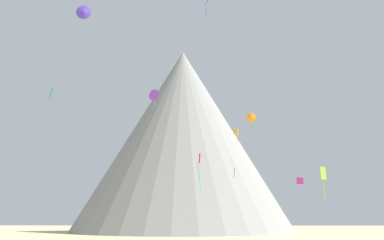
# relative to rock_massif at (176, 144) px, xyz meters

# --- Properties ---
(rock_massif) EXTENTS (87.25, 87.25, 52.20)m
(rock_massif) POSITION_rel_rock_massif_xyz_m (0.00, 0.00, 0.00)
(rock_massif) COLOR gray
(rock_massif) RESTS_ON ground_plane
(kite_teal_high) EXTENTS (0.54, 0.94, 3.23)m
(kite_teal_high) POSITION_rel_rock_massif_xyz_m (8.87, -71.14, 9.88)
(kite_teal_high) COLOR teal
(kite_rainbow_low) EXTENTS (0.42, 1.05, 1.02)m
(kite_rainbow_low) POSITION_rel_rock_massif_xyz_m (-10.46, -72.93, -11.87)
(kite_rainbow_low) COLOR #E5668C
(kite_lime_low) EXTENTS (0.60, 0.53, 3.47)m
(kite_lime_low) POSITION_rel_rock_massif_xyz_m (20.34, -85.28, -16.22)
(kite_lime_low) COLOR #8CD133
(kite_green_mid) EXTENTS (1.47, 2.05, 2.02)m
(kite_green_mid) POSITION_rel_rock_massif_xyz_m (-15.87, -61.51, -1.03)
(kite_green_mid) COLOR green
(kite_magenta_low) EXTENTS (0.88, 0.86, 0.83)m
(kite_magenta_low) POSITION_rel_rock_massif_xyz_m (19.16, -79.04, -16.17)
(kite_magenta_low) COLOR #D1339E
(kite_orange_mid) EXTENTS (1.67, 1.00, 3.25)m
(kite_orange_mid) POSITION_rel_rock_massif_xyz_m (16.12, -55.94, -4.05)
(kite_orange_mid) COLOR orange
(kite_red_low) EXTENTS (0.54, 0.85, 5.58)m
(kite_red_low) POSITION_rel_rock_massif_xyz_m (7.50, -59.90, -12.09)
(kite_red_low) COLOR red
(kite_white_low) EXTENTS (0.77, 0.90, 3.15)m
(kite_white_low) POSITION_rel_rock_massif_xyz_m (12.87, -56.13, -11.77)
(kite_white_low) COLOR white
(kite_gold_mid) EXTENTS (0.89, 0.89, 3.03)m
(kite_gold_mid) POSITION_rel_rock_massif_xyz_m (13.91, -49.32, -5.22)
(kite_gold_mid) COLOR gold
(kite_violet_high) EXTENTS (2.22, 1.58, 4.09)m
(kite_violet_high) POSITION_rel_rock_massif_xyz_m (-1.12, -48.91, 1.92)
(kite_violet_high) COLOR purple
(kite_indigo_high) EXTENTS (1.86, 0.70, 1.84)m
(kite_indigo_high) POSITION_rel_rock_massif_xyz_m (-6.46, -79.44, 4.61)
(kite_indigo_high) COLOR #5138B2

